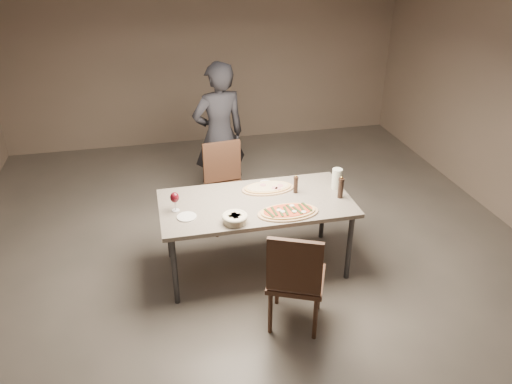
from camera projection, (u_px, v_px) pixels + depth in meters
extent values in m
plane|color=#615A53|center=(256.00, 266.00, 5.03)|extent=(7.00, 7.00, 0.00)
plane|color=gray|center=(203.00, 51.00, 7.38)|extent=(6.00, 0.00, 6.00)
cube|color=gray|center=(256.00, 203.00, 4.69)|extent=(1.80, 0.90, 0.04)
cylinder|color=#333335|center=(175.00, 271.00, 4.38)|extent=(0.05, 0.05, 0.71)
cylinder|color=#333335|center=(349.00, 247.00, 4.71)|extent=(0.05, 0.05, 0.71)
cylinder|color=#333335|center=(169.00, 227.00, 5.02)|extent=(0.05, 0.05, 0.71)
cylinder|color=#333335|center=(323.00, 209.00, 5.34)|extent=(0.05, 0.05, 0.71)
ellipsoid|color=white|center=(283.00, 211.00, 4.44)|extent=(0.05, 0.05, 0.01)
ellipsoid|color=white|center=(304.00, 211.00, 4.43)|extent=(0.05, 0.05, 0.01)
ellipsoid|color=white|center=(294.00, 211.00, 4.44)|extent=(0.05, 0.05, 0.01)
ellipsoid|color=white|center=(279.00, 210.00, 4.46)|extent=(0.05, 0.05, 0.01)
ellipsoid|color=white|center=(292.00, 205.00, 4.53)|extent=(0.05, 0.05, 0.01)
cube|color=#233617|center=(269.00, 213.00, 4.42)|extent=(0.07, 0.16, 0.01)
cube|color=#233617|center=(274.00, 211.00, 4.44)|extent=(0.03, 0.16, 0.01)
cube|color=#233617|center=(280.00, 212.00, 4.43)|extent=(0.02, 0.16, 0.01)
cube|color=#233617|center=(286.00, 211.00, 4.45)|extent=(0.03, 0.16, 0.01)
cube|color=#233617|center=(291.00, 209.00, 4.48)|extent=(0.05, 0.16, 0.01)
cube|color=#233617|center=(297.00, 210.00, 4.46)|extent=(0.06, 0.16, 0.01)
cube|color=#233617|center=(302.00, 208.00, 4.49)|extent=(0.03, 0.16, 0.01)
cube|color=#233617|center=(307.00, 207.00, 4.52)|extent=(0.06, 0.16, 0.01)
cylinder|color=#CF8083|center=(278.00, 188.00, 4.83)|extent=(0.06, 0.06, 0.00)
cylinder|color=#CF8083|center=(275.00, 188.00, 4.84)|extent=(0.06, 0.06, 0.00)
cylinder|color=#CF8083|center=(280.00, 186.00, 4.89)|extent=(0.06, 0.06, 0.00)
cylinder|color=#CF8083|center=(263.00, 185.00, 4.90)|extent=(0.06, 0.06, 0.00)
cylinder|color=beige|center=(235.00, 219.00, 4.32)|extent=(0.19, 0.19, 0.08)
torus|color=beige|center=(235.00, 216.00, 4.31)|extent=(0.23, 0.23, 0.03)
cube|color=#A07341|center=(238.00, 217.00, 4.32)|extent=(0.07, 0.06, 0.04)
cube|color=#A07341|center=(234.00, 216.00, 4.34)|extent=(0.06, 0.07, 0.04)
cube|color=#A07341|center=(232.00, 218.00, 4.31)|extent=(0.07, 0.06, 0.04)
cube|color=#A07341|center=(235.00, 219.00, 4.29)|extent=(0.06, 0.07, 0.04)
cylinder|color=white|center=(266.00, 183.00, 5.00)|extent=(0.12, 0.12, 0.01)
cylinder|color=#AE9540|center=(266.00, 183.00, 5.00)|extent=(0.08, 0.08, 0.00)
cylinder|color=black|center=(341.00, 189.00, 4.70)|extent=(0.05, 0.05, 0.18)
cylinder|color=black|center=(341.00, 180.00, 4.66)|extent=(0.06, 0.06, 0.02)
sphere|color=gold|center=(342.00, 178.00, 4.65)|extent=(0.02, 0.02, 0.02)
cylinder|color=black|center=(296.00, 186.00, 4.80)|extent=(0.04, 0.04, 0.15)
cylinder|color=black|center=(296.00, 178.00, 4.76)|extent=(0.05, 0.05, 0.02)
sphere|color=gold|center=(296.00, 176.00, 4.75)|extent=(0.02, 0.02, 0.02)
cylinder|color=silver|center=(337.00, 179.00, 4.87)|extent=(0.10, 0.10, 0.21)
cylinder|color=silver|center=(176.00, 210.00, 4.53)|extent=(0.07, 0.07, 0.01)
cylinder|color=silver|center=(175.00, 206.00, 4.50)|extent=(0.01, 0.01, 0.09)
ellipsoid|color=#4D0B13|center=(175.00, 197.00, 4.46)|extent=(0.08, 0.08, 0.10)
cylinder|color=white|center=(187.00, 217.00, 4.42)|extent=(0.17, 0.17, 0.01)
cube|color=#3F271A|center=(296.00, 279.00, 4.14)|extent=(0.60, 0.60, 0.04)
cylinder|color=#3F271A|center=(270.00, 312.00, 4.12)|extent=(0.04, 0.04, 0.42)
cylinder|color=#3F271A|center=(315.00, 318.00, 4.06)|extent=(0.04, 0.04, 0.42)
cylinder|color=#3F271A|center=(277.00, 284.00, 4.44)|extent=(0.04, 0.04, 0.42)
cylinder|color=#3F271A|center=(319.00, 290.00, 4.38)|extent=(0.04, 0.04, 0.42)
cube|color=#3F271A|center=(295.00, 266.00, 3.83)|extent=(0.41, 0.21, 0.47)
cube|color=#3F271A|center=(228.00, 191.00, 5.52)|extent=(0.50, 0.50, 0.04)
cylinder|color=#3F271A|center=(239.00, 199.00, 5.83)|extent=(0.04, 0.04, 0.42)
cylinder|color=#3F271A|center=(208.00, 204.00, 5.72)|extent=(0.04, 0.04, 0.42)
cylinder|color=#3F271A|center=(249.00, 215.00, 5.53)|extent=(0.04, 0.04, 0.42)
cylinder|color=#3F271A|center=(217.00, 220.00, 5.42)|extent=(0.04, 0.04, 0.42)
cube|color=#3F271A|center=(222.00, 162.00, 5.56)|extent=(0.43, 0.09, 0.47)
imported|color=black|center=(219.00, 136.00, 5.82)|extent=(0.72, 0.55, 1.74)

